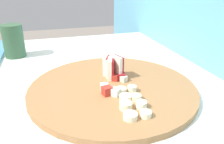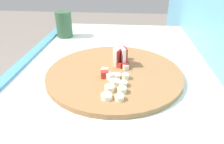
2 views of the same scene
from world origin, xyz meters
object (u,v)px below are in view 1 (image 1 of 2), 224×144
cutting_board (112,88)px  small_jar (14,41)px  banana_slice_rows (131,102)px  apple_wedge_fan (111,68)px  apple_dice_pile (113,85)px

cutting_board → small_jar: size_ratio=3.65×
banana_slice_rows → apple_wedge_fan: bearing=-179.7°
cutting_board → apple_wedge_fan: apple_wedge_fan is taller
cutting_board → banana_slice_rows: bearing=7.4°
cutting_board → small_jar: bearing=-143.7°
apple_dice_pile → cutting_board: bearing=171.1°
small_jar → apple_dice_pile: bearing=35.0°
apple_dice_pile → banana_slice_rows: bearing=10.2°
apple_dice_pile → banana_slice_rows: size_ratio=0.76×
small_jar → cutting_board: bearing=36.3°
cutting_board → apple_dice_pile: size_ratio=4.15×
apple_dice_pile → banana_slice_rows: 0.09m
cutting_board → apple_wedge_fan: bearing=167.1°
cutting_board → small_jar: 0.47m
apple_wedge_fan → banana_slice_rows: 0.16m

